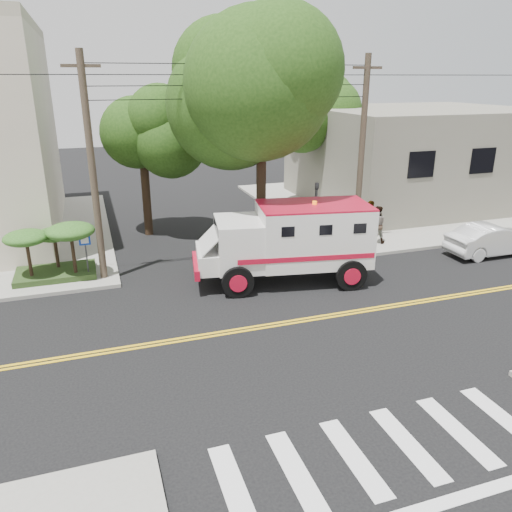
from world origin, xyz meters
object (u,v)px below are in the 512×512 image
object	(u,v)px
pedestrian_b	(377,225)
pedestrian_a	(369,218)
armored_truck	(291,239)
parked_sedan	(493,240)

from	to	relation	value
pedestrian_b	pedestrian_a	bearing A→B (deg)	-77.45
armored_truck	pedestrian_b	distance (m)	6.54
parked_sedan	pedestrian_b	size ratio (longest dim) A/B	2.38
parked_sedan	pedestrian_b	xyz separation A→B (m)	(-4.52, 2.94, 0.36)
pedestrian_a	parked_sedan	bearing A→B (deg)	138.47
pedestrian_a	pedestrian_b	bearing A→B (deg)	79.26
armored_truck	parked_sedan	xyz separation A→B (m)	(10.33, -0.04, -1.10)
parked_sedan	pedestrian_b	bearing A→B (deg)	57.08
armored_truck	parked_sedan	distance (m)	10.39
parked_sedan	pedestrian_a	xyz separation A→B (m)	(-4.24, 4.13, 0.35)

